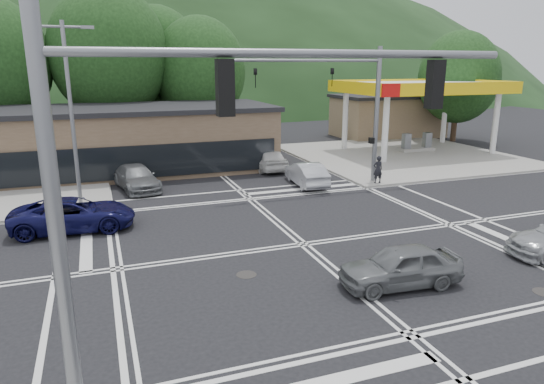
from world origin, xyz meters
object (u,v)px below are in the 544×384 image
object	(u,v)px
pedestrian	(378,170)
car_northbound	(136,178)
car_blue_west	(74,214)
car_grey_center	(400,266)
car_queue_b	(267,158)
car_queue_a	(306,174)

from	to	relation	value
pedestrian	car_northbound	bearing A→B (deg)	-14.01
car_blue_west	car_grey_center	bearing A→B (deg)	-130.26
car_blue_west	car_grey_center	world-z (taller)	car_blue_west
car_blue_west	car_northbound	xyz separation A→B (m)	(3.17, 6.45, -0.03)
car_blue_west	car_queue_b	xyz separation A→B (m)	(12.02, 9.00, 0.07)
car_blue_west	pedestrian	xyz separation A→B (m)	(16.74, 2.50, 0.25)
pedestrian	car_queue_a	bearing A→B (deg)	-18.54
car_grey_center	car_northbound	xyz separation A→B (m)	(-6.96, 15.95, 0.00)
car_blue_west	car_queue_a	bearing A→B (deg)	-69.72
car_queue_a	pedestrian	world-z (taller)	pedestrian
car_grey_center	car_blue_west	bearing A→B (deg)	-128.33
car_queue_a	car_northbound	bearing A→B (deg)	-9.50
car_grey_center	car_northbound	distance (m)	17.40
car_blue_west	car_northbound	distance (m)	7.19
car_grey_center	car_queue_b	xyz separation A→B (m)	(1.90, 18.50, 0.10)
car_northbound	pedestrian	bearing A→B (deg)	-26.16
car_queue_b	car_northbound	distance (m)	9.21
car_blue_west	pedestrian	size ratio (longest dim) A/B	3.15
car_queue_a	car_queue_b	xyz separation A→B (m)	(-0.76, 5.00, 0.08)
pedestrian	car_grey_center	bearing A→B (deg)	63.39
car_queue_b	pedestrian	distance (m)	8.03
car_blue_west	car_queue_b	distance (m)	15.02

